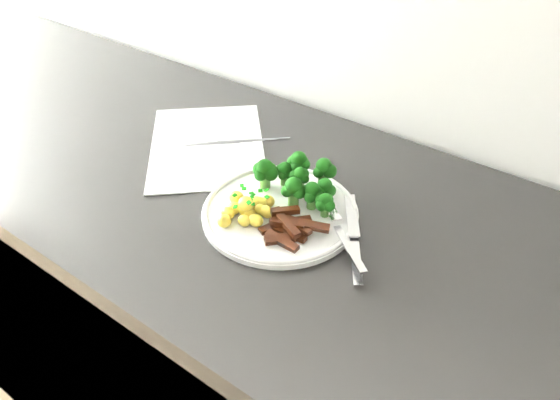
# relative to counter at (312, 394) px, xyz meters

# --- Properties ---
(counter) EXTENTS (2.45, 0.61, 0.92)m
(counter) POSITION_rel_counter_xyz_m (0.00, 0.00, 0.00)
(counter) COLOR black
(counter) RESTS_ON ground
(recipe_paper) EXTENTS (0.36, 0.36, 0.00)m
(recipe_paper) POSITION_rel_counter_xyz_m (-0.31, 0.07, 0.46)
(recipe_paper) COLOR silver
(recipe_paper) RESTS_ON counter
(plate) EXTENTS (0.25, 0.25, 0.01)m
(plate) POSITION_rel_counter_xyz_m (-0.07, -0.02, 0.47)
(plate) COLOR white
(plate) RESTS_ON counter
(broccoli) EXTENTS (0.16, 0.10, 0.06)m
(broccoli) POSITION_rel_counter_xyz_m (-0.07, 0.03, 0.50)
(broccoli) COLOR #3A6825
(broccoli) RESTS_ON plate
(potatoes) EXTENTS (0.08, 0.10, 0.04)m
(potatoes) POSITION_rel_counter_xyz_m (-0.11, -0.06, 0.48)
(potatoes) COLOR #FFDB55
(potatoes) RESTS_ON plate
(beef_strips) EXTENTS (0.10, 0.09, 0.03)m
(beef_strips) POSITION_rel_counter_xyz_m (-0.03, -0.05, 0.48)
(beef_strips) COLOR black
(beef_strips) RESTS_ON plate
(fork) EXTENTS (0.14, 0.12, 0.02)m
(fork) POSITION_rel_counter_xyz_m (0.05, -0.02, 0.48)
(fork) COLOR silver
(fork) RESTS_ON plate
(knife) EXTENTS (0.12, 0.17, 0.02)m
(knife) POSITION_rel_counter_xyz_m (0.07, -0.02, 0.47)
(knife) COLOR silver
(knife) RESTS_ON plate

